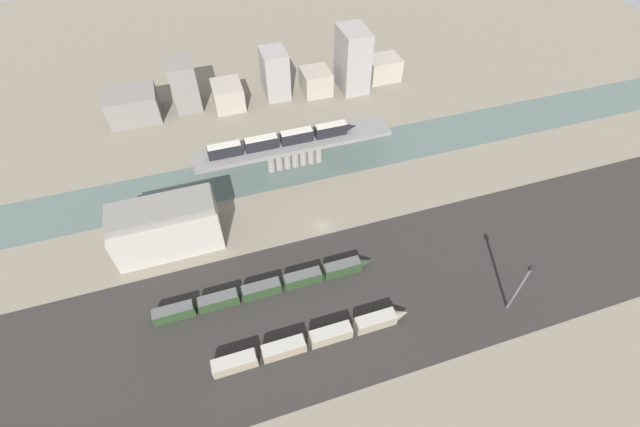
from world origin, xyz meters
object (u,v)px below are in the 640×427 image
train_on_bridge (283,139)px  warehouse_building (166,225)px  signal_tower (519,287)px  train_yard_mid (266,288)px  train_yard_near (313,340)px

train_on_bridge → warehouse_building: 41.84m
signal_tower → train_yard_mid: bearing=158.0°
train_yard_near → train_yard_mid: train_yard_near is taller
train_on_bridge → train_yard_mid: train_on_bridge is taller
signal_tower → warehouse_building: bearing=148.7°
train_on_bridge → train_yard_near: size_ratio=1.01×
train_yard_near → warehouse_building: (-27.57, 39.64, 4.72)m
train_yard_near → signal_tower: (46.58, -5.36, 6.86)m
train_on_bridge → train_yard_mid: 47.00m
train_yard_mid → warehouse_building: 31.61m
train_yard_near → train_yard_mid: size_ratio=0.84×
warehouse_building → train_on_bridge: bearing=28.6°
train_yard_near → train_yard_mid: (-6.84, 16.27, -0.03)m
train_yard_near → warehouse_building: warehouse_building is taller
train_on_bridge → train_yard_near: bearing=-98.5°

